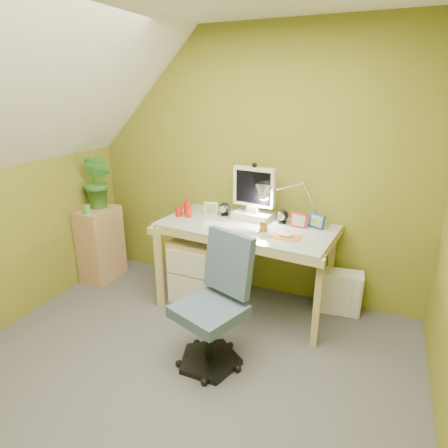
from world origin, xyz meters
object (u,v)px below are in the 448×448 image
at_px(monitor, 254,188).
at_px(side_ledge, 101,244).
at_px(desk, 245,266).
at_px(desk_lamp, 306,194).
at_px(task_chair, 209,310).
at_px(potted_plant, 98,181).
at_px(radiator, 338,292).

relative_size(monitor, side_ledge, 0.74).
height_order(desk, desk_lamp, desk_lamp).
bearing_deg(task_chair, side_ledge, 174.42).
distance_m(desk, monitor, 0.69).
bearing_deg(side_ledge, potted_plant, 78.71).
relative_size(side_ledge, task_chair, 0.86).
height_order(desk, radiator, desk).
xyz_separation_m(potted_plant, radiator, (2.33, 0.26, -0.83)).
bearing_deg(desk_lamp, monitor, -170.64).
distance_m(monitor, side_ledge, 1.72).
relative_size(desk, potted_plant, 2.69).
bearing_deg(monitor, desk_lamp, 5.78).
distance_m(monitor, desk_lamp, 0.45).
height_order(desk_lamp, potted_plant, desk_lamp).
bearing_deg(radiator, potted_plant, 179.84).
distance_m(task_chair, radiator, 1.32).
relative_size(side_ledge, potted_plant, 1.37).
xyz_separation_m(desk, task_chair, (0.04, -0.83, 0.05)).
bearing_deg(monitor, side_ledge, -164.88).
bearing_deg(desk, potted_plant, -173.98).
bearing_deg(monitor, desk, -84.22).
distance_m(side_ledge, potted_plant, 0.65).
bearing_deg(side_ledge, monitor, 9.34).
bearing_deg(side_ledge, radiator, 7.44).
bearing_deg(side_ledge, desk, 2.80).
xyz_separation_m(monitor, potted_plant, (-1.55, -0.21, -0.04)).
bearing_deg(radiator, task_chair, -131.51).
bearing_deg(potted_plant, desk, 0.97).
height_order(desk, monitor, monitor).
relative_size(side_ledge, radiator, 1.91).
height_order(desk, side_ledge, desk).
height_order(desk_lamp, side_ledge, desk_lamp).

